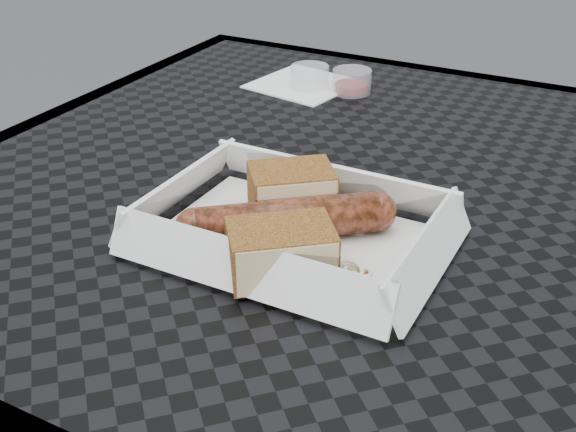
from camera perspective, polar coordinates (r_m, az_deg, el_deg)
The scene contains 9 objects.
patio_table at distance 0.75m, azimuth 4.25°, elevation -2.52°, with size 0.80×0.80×0.74m.
food_tray at distance 0.61m, azimuth 0.44°, elevation -1.89°, with size 0.22×0.15×0.00m, color white.
bratwurst at distance 0.60m, azimuth -0.03°, elevation -0.31°, with size 0.15×0.13×0.04m.
bread_near at distance 0.63m, azimuth 0.29°, elevation 1.88°, with size 0.07×0.05×0.05m, color brown.
bread_far at distance 0.55m, azimuth -0.56°, elevation -2.80°, with size 0.08×0.05×0.04m, color brown.
veg_garnish at distance 0.56m, azimuth 4.49°, elevation -4.89°, with size 0.03×0.03×0.00m.
napkin at distance 0.98m, azimuth 1.23°, elevation 10.37°, with size 0.12×0.12×0.00m, color white.
condiment_cup_sauce at distance 0.95m, azimuth 5.07°, elevation 10.56°, with size 0.05×0.05×0.03m, color maroon.
condiment_cup_empty at distance 0.96m, azimuth 1.73°, elevation 10.91°, with size 0.05×0.05×0.03m, color silver.
Camera 1 is at (0.25, -0.59, 1.06)m, focal length 45.00 mm.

